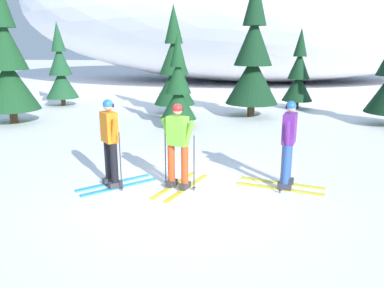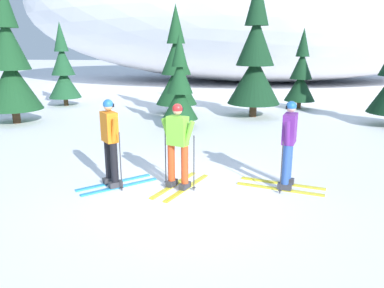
{
  "view_description": "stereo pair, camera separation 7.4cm",
  "coord_description": "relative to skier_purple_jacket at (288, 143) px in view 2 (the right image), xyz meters",
  "views": [
    {
      "loc": [
        0.75,
        -7.02,
        2.95
      ],
      "look_at": [
        0.17,
        0.34,
        0.95
      ],
      "focal_mm": 34.95,
      "sensor_mm": 36.0,
      "label": 1
    },
    {
      "loc": [
        0.83,
        -7.02,
        2.95
      ],
      "look_at": [
        0.17,
        0.34,
        0.95
      ],
      "focal_mm": 34.95,
      "sensor_mm": 36.0,
      "label": 2
    }
  ],
  "objects": [
    {
      "name": "ground_plane",
      "position": [
        -2.13,
        -0.5,
        -0.98
      ],
      "size": [
        120.0,
        120.0,
        0.0
      ],
      "primitive_type": "plane",
      "color": "white"
    },
    {
      "name": "skier_purple_jacket",
      "position": [
        0.0,
        0.0,
        0.0
      ],
      "size": [
        1.85,
        0.97,
        1.84
      ],
      "color": "gold",
      "rests_on": "ground"
    },
    {
      "name": "skier_lime_jacket",
      "position": [
        -2.25,
        -0.24,
        -0.04
      ],
      "size": [
        1.09,
        1.74,
        1.79
      ],
      "color": "gold",
      "rests_on": "ground"
    },
    {
      "name": "skier_orange_jacket",
      "position": [
        -3.65,
        -0.25,
        -0.0
      ],
      "size": [
        1.57,
        1.4,
        1.86
      ],
      "color": "#2893CC",
      "rests_on": "ground"
    },
    {
      "name": "pine_tree_far_left",
      "position": [
        -9.2,
        5.78,
        1.25
      ],
      "size": [
        2.05,
        2.05,
        5.32
      ],
      "color": "#47301E",
      "rests_on": "ground"
    },
    {
      "name": "pine_tree_left",
      "position": [
        -9.03,
        9.92,
        0.67
      ],
      "size": [
        1.52,
        1.52,
        3.93
      ],
      "color": "#47301E",
      "rests_on": "ground"
    },
    {
      "name": "pine_tree_center_left",
      "position": [
        -3.37,
        8.15,
        0.9
      ],
      "size": [
        1.73,
        1.73,
        4.48
      ],
      "color": "#47301E",
      "rests_on": "ground"
    },
    {
      "name": "pine_tree_center",
      "position": [
        -2.91,
        5.53,
        0.41
      ],
      "size": [
        1.28,
        1.28,
        3.31
      ],
      "color": "#47301E",
      "rests_on": "ground"
    },
    {
      "name": "pine_tree_center_right",
      "position": [
        -0.16,
        7.91,
        1.33
      ],
      "size": [
        2.13,
        2.13,
        5.52
      ],
      "color": "#47301E",
      "rests_on": "ground"
    },
    {
      "name": "pine_tree_right",
      "position": [
        2.11,
        10.11,
        0.54
      ],
      "size": [
        1.4,
        1.4,
        3.62
      ],
      "color": "#47301E",
      "rests_on": "ground"
    },
    {
      "name": "snow_ridge_background",
      "position": [
        1.5,
        23.26,
        4.82
      ],
      "size": [
        36.86,
        21.81,
        11.59
      ],
      "primitive_type": "ellipsoid",
      "color": "white",
      "rests_on": "ground"
    }
  ]
}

